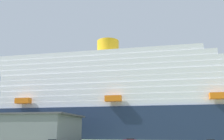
{
  "coord_description": "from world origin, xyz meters",
  "views": [
    {
      "loc": [
        8.41,
        -70.64,
        4.3
      ],
      "look_at": [
        -1.66,
        31.57,
        29.5
      ],
      "focal_mm": 39.45,
      "sensor_mm": 36.0,
      "label": 1
    }
  ],
  "objects": [
    {
      "name": "cruise_ship",
      "position": [
        20.73,
        64.08,
        18.02
      ],
      "size": [
        249.39,
        59.87,
        65.72
      ],
      "color": "#1E2D4C",
      "rests_on": "ground_plane"
    },
    {
      "name": "parked_car_red_hatchback",
      "position": [
        5.85,
        20.19,
        0.83
      ],
      "size": [
        4.76,
        2.28,
        1.58
      ],
      "color": "red",
      "rests_on": "ground_plane"
    }
  ]
}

